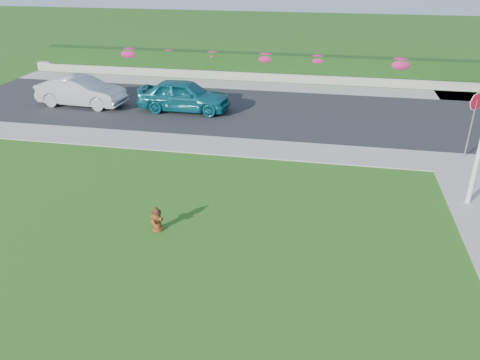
% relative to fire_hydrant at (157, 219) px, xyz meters
% --- Properties ---
extents(ground, '(120.00, 120.00, 0.00)m').
position_rel_fire_hydrant_xyz_m(ground, '(2.71, -2.20, -0.36)').
color(ground, black).
rests_on(ground, ground).
extents(street_far, '(26.00, 8.00, 0.04)m').
position_rel_fire_hydrant_xyz_m(street_far, '(-2.29, 11.80, -0.34)').
color(street_far, black).
rests_on(street_far, ground).
extents(sidewalk_far, '(24.00, 2.00, 0.04)m').
position_rel_fire_hydrant_xyz_m(sidewalk_far, '(-3.29, 6.80, -0.34)').
color(sidewalk_far, gray).
rests_on(sidewalk_far, ground).
extents(curb_corner, '(2.00, 2.00, 0.04)m').
position_rel_fire_hydrant_xyz_m(curb_corner, '(9.71, 6.80, -0.34)').
color(curb_corner, gray).
rests_on(curb_corner, ground).
extents(sidewalk_beyond, '(34.00, 2.00, 0.04)m').
position_rel_fire_hydrant_xyz_m(sidewalk_beyond, '(1.71, 16.80, -0.34)').
color(sidewalk_beyond, gray).
rests_on(sidewalk_beyond, ground).
extents(retaining_wall, '(34.00, 0.40, 0.60)m').
position_rel_fire_hydrant_xyz_m(retaining_wall, '(1.71, 18.30, -0.06)').
color(retaining_wall, gray).
rests_on(retaining_wall, ground).
extents(hedge, '(32.00, 0.90, 1.10)m').
position_rel_fire_hydrant_xyz_m(hedge, '(1.71, 18.40, 0.79)').
color(hedge, black).
rests_on(hedge, retaining_wall).
extents(fire_hydrant, '(0.39, 0.37, 0.76)m').
position_rel_fire_hydrant_xyz_m(fire_hydrant, '(0.00, 0.00, 0.00)').
color(fire_hydrant, '#4F220C').
rests_on(fire_hydrant, ground).
extents(sedan_teal, '(4.69, 1.92, 1.59)m').
position_rel_fire_hydrant_xyz_m(sedan_teal, '(-2.59, 11.19, 0.48)').
color(sedan_teal, '#0C5362').
rests_on(sedan_teal, street_far).
extents(sedan_silver, '(4.74, 1.92, 1.53)m').
position_rel_fire_hydrant_xyz_m(sedan_silver, '(-8.19, 11.04, 0.45)').
color(sedan_silver, '#A7AAAF').
rests_on(sedan_silver, street_far).
extents(stop_sign, '(0.59, 0.45, 2.65)m').
position_rel_fire_hydrant_xyz_m(stop_sign, '(10.14, 7.48, 1.62)').
color(stop_sign, slate).
rests_on(stop_sign, ground).
extents(flower_clump_a, '(1.48, 0.95, 0.74)m').
position_rel_fire_hydrant_xyz_m(flower_clump_a, '(-8.46, 18.30, 1.05)').
color(flower_clump_a, '#BA2064').
rests_on(flower_clump_a, hedge).
extents(flower_clump_b, '(1.03, 0.66, 0.51)m').
position_rel_fire_hydrant_xyz_m(flower_clump_b, '(-5.78, 18.30, 1.14)').
color(flower_clump_b, '#BA2064').
rests_on(flower_clump_b, hedge).
extents(flower_clump_c, '(1.12, 0.72, 0.56)m').
position_rel_fire_hydrant_xyz_m(flower_clump_c, '(-2.86, 18.30, 1.12)').
color(flower_clump_c, '#BA2064').
rests_on(flower_clump_c, hedge).
extents(flower_clump_d, '(1.37, 0.88, 0.69)m').
position_rel_fire_hydrant_xyz_m(flower_clump_d, '(0.56, 18.30, 1.07)').
color(flower_clump_d, '#BA2064').
rests_on(flower_clump_d, hedge).
extents(flower_clump_e, '(1.27, 0.82, 0.63)m').
position_rel_fire_hydrant_xyz_m(flower_clump_e, '(3.78, 18.30, 1.09)').
color(flower_clump_e, '#BA2064').
rests_on(flower_clump_e, hedge).
extents(flower_clump_f, '(1.54, 0.99, 0.77)m').
position_rel_fire_hydrant_xyz_m(flower_clump_f, '(8.67, 18.30, 1.04)').
color(flower_clump_f, '#BA2064').
rests_on(flower_clump_f, hedge).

